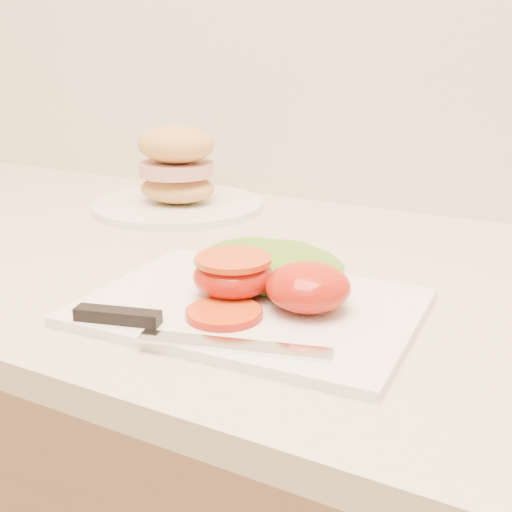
% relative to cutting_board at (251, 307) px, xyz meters
% --- Properties ---
extents(cutting_board, '(0.33, 0.25, 0.01)m').
position_rel_cutting_board_xyz_m(cutting_board, '(0.00, 0.00, 0.00)').
color(cutting_board, white).
rests_on(cutting_board, counter).
extents(tomato_half_dome, '(0.08, 0.08, 0.04)m').
position_rel_cutting_board_xyz_m(tomato_half_dome, '(0.06, 0.01, 0.03)').
color(tomato_half_dome, red).
rests_on(tomato_half_dome, cutting_board).
extents(tomato_half_cut, '(0.08, 0.08, 0.04)m').
position_rel_cutting_board_xyz_m(tomato_half_cut, '(-0.02, 0.01, 0.03)').
color(tomato_half_cut, red).
rests_on(tomato_half_cut, cutting_board).
extents(tomato_slice_0, '(0.07, 0.07, 0.01)m').
position_rel_cutting_board_xyz_m(tomato_slice_0, '(-0.01, -0.04, 0.01)').
color(tomato_slice_0, '#D94212').
rests_on(tomato_slice_0, cutting_board).
extents(tomato_slice_1, '(0.06, 0.06, 0.01)m').
position_rel_cutting_board_xyz_m(tomato_slice_1, '(-0.01, -0.04, 0.01)').
color(tomato_slice_1, '#D94212').
rests_on(tomato_slice_1, cutting_board).
extents(lettuce_leaf_0, '(0.18, 0.14, 0.03)m').
position_rel_cutting_board_xyz_m(lettuce_leaf_0, '(-0.02, 0.07, 0.02)').
color(lettuce_leaf_0, '#559928').
rests_on(lettuce_leaf_0, cutting_board).
extents(lettuce_leaf_1, '(0.12, 0.12, 0.02)m').
position_rel_cutting_board_xyz_m(lettuce_leaf_1, '(0.02, 0.07, 0.02)').
color(lettuce_leaf_1, '#559928').
rests_on(lettuce_leaf_1, cutting_board).
extents(knife, '(0.24, 0.07, 0.01)m').
position_rel_cutting_board_xyz_m(knife, '(-0.04, -0.10, 0.01)').
color(knife, silver).
rests_on(knife, cutting_board).
extents(sandwich_plate, '(0.27, 0.27, 0.13)m').
position_rel_cutting_board_xyz_m(sandwich_plate, '(-0.30, 0.30, 0.04)').
color(sandwich_plate, white).
rests_on(sandwich_plate, counter).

